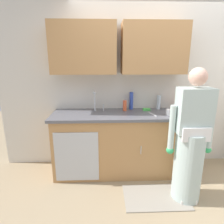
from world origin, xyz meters
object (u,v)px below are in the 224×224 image
at_px(person_at_sink, 190,147).
at_px(bottle_soap, 177,102).
at_px(knife_on_counter, 152,114).
at_px(sink, 97,114).
at_px(bottle_dish_liquid, 125,106).
at_px(cup_by_sink, 168,112).
at_px(bottle_water_tall, 131,101).
at_px(bottle_water_short, 159,102).
at_px(sponge, 146,109).

xyz_separation_m(person_at_sink, bottle_soap, (0.11, 0.81, 0.38)).
relative_size(bottle_soap, knife_on_counter, 1.10).
distance_m(sink, bottle_dish_liquid, 0.45).
xyz_separation_m(person_at_sink, cup_by_sink, (-0.11, 0.54, 0.29)).
distance_m(bottle_water_tall, bottle_dish_liquid, 0.16).
height_order(sink, person_at_sink, person_at_sink).
bearing_deg(person_at_sink, bottle_dish_liquid, 131.31).
relative_size(sink, bottle_water_tall, 1.84).
xyz_separation_m(bottle_water_short, cup_by_sink, (0.05, -0.33, -0.07)).
height_order(bottle_water_short, cup_by_sink, bottle_water_short).
distance_m(person_at_sink, cup_by_sink, 0.62).
height_order(bottle_water_tall, knife_on_counter, bottle_water_tall).
xyz_separation_m(bottle_water_tall, bottle_dish_liquid, (-0.11, -0.10, -0.06)).
distance_m(bottle_water_short, cup_by_sink, 0.34).
bearing_deg(sponge, knife_on_counter, -80.46).
bearing_deg(person_at_sink, knife_on_counter, 119.09).
relative_size(bottle_water_short, bottle_dish_liquid, 1.37).
relative_size(bottle_water_tall, bottle_soap, 1.03).
xyz_separation_m(bottle_water_tall, knife_on_counter, (0.27, -0.31, -0.13)).
bearing_deg(bottle_water_tall, sink, -156.45).
bearing_deg(cup_by_sink, person_at_sink, -78.83).
relative_size(sink, cup_by_sink, 5.99).
xyz_separation_m(sink, cup_by_sink, (1.01, -0.12, 0.06)).
height_order(person_at_sink, sponge, person_at_sink).
bearing_deg(knife_on_counter, cup_by_sink, 64.96).
height_order(sink, bottle_soap, sink).
bearing_deg(bottle_water_tall, bottle_dish_liquid, -139.33).
distance_m(sink, bottle_water_tall, 0.60).
xyz_separation_m(person_at_sink, bottle_dish_liquid, (-0.70, 0.80, 0.33)).
bearing_deg(bottle_soap, sink, -173.07).
bearing_deg(person_at_sink, sink, 149.38).
bearing_deg(sponge, person_at_sink, -65.84).
bearing_deg(bottle_water_tall, knife_on_counter, -49.50).
bearing_deg(bottle_soap, bottle_water_tall, 173.45).
distance_m(sink, cup_by_sink, 1.02).
xyz_separation_m(bottle_soap, cup_by_sink, (-0.22, -0.27, -0.09)).
relative_size(sink, bottle_water_short, 2.25).
relative_size(bottle_dish_liquid, knife_on_counter, 0.68).
bearing_deg(bottle_water_short, bottle_water_tall, 177.56).
relative_size(sink, person_at_sink, 0.31).
distance_m(person_at_sink, bottle_water_tall, 1.14).
bearing_deg(person_at_sink, bottle_water_tall, 123.43).
xyz_separation_m(bottle_water_short, bottle_dish_liquid, (-0.54, -0.08, -0.03)).
xyz_separation_m(sink, bottle_water_tall, (0.53, 0.23, 0.15)).
height_order(bottle_soap, bottle_dish_liquid, bottle_soap).
height_order(bottle_water_short, bottle_soap, bottle_soap).
bearing_deg(sponge, bottle_soap, 0.78).
relative_size(bottle_water_tall, knife_on_counter, 1.13).
height_order(person_at_sink, bottle_water_tall, person_at_sink).
relative_size(person_at_sink, bottle_water_tall, 5.95).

